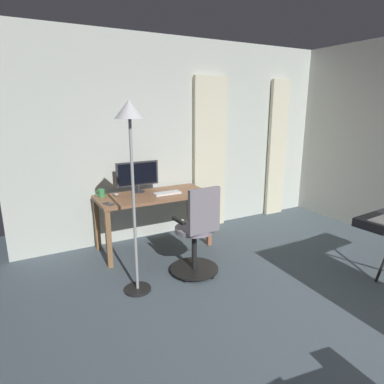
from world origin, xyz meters
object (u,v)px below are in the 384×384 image
office_chair (197,235)px  computer_keyboard (167,193)px  desk (153,201)px  computer_monitor (138,175)px  mug_tea (101,193)px  computer_mouse (116,194)px  cell_phone_face_up (109,204)px  floor_lamp (131,142)px

office_chair → computer_keyboard: size_ratio=2.90×
desk → computer_monitor: 0.42m
computer_monitor → computer_keyboard: computer_monitor is taller
computer_keyboard → desk: bearing=-25.3°
desk → office_chair: size_ratio=1.40×
office_chair → mug_tea: size_ratio=8.52×
computer_mouse → mug_tea: size_ratio=0.81×
computer_monitor → computer_mouse: computer_monitor is taller
computer_monitor → cell_phone_face_up: (0.50, 0.39, -0.23)m
office_chair → computer_mouse: office_chair is taller
mug_tea → floor_lamp: 1.35m
mug_tea → floor_lamp: size_ratio=0.06×
computer_keyboard → computer_mouse: 0.66m
computer_monitor → computer_keyboard: 0.47m
computer_keyboard → cell_phone_face_up: (0.80, 0.10, -0.01)m
desk → floor_lamp: bearing=58.3°
office_chair → computer_monitor: size_ratio=1.81×
desk → cell_phone_face_up: 0.67m
desk → computer_mouse: (0.45, -0.16, 0.12)m
desk → office_chair: bearing=98.4°
computer_keyboard → computer_mouse: bearing=-21.4°
computer_monitor → computer_keyboard: bearing=135.5°
computer_monitor → office_chair: bearing=103.2°
computer_keyboard → mug_tea: 0.84m
cell_phone_face_up → mug_tea: bearing=-115.5°
computer_monitor → floor_lamp: size_ratio=0.30×
cell_phone_face_up → floor_lamp: floor_lamp is taller
office_chair → computer_monitor: bearing=100.7°
cell_phone_face_up → floor_lamp: (-0.06, 0.76, 0.79)m
desk → office_chair: office_chair is taller
mug_tea → floor_lamp: bearing=92.6°
computer_mouse → cell_phone_face_up: size_ratio=0.69×
desk → computer_monitor: (0.13, -0.21, 0.33)m
desk → mug_tea: size_ratio=11.93×
computer_keyboard → floor_lamp: bearing=49.1°
desk → computer_keyboard: bearing=154.7°
mug_tea → office_chair: bearing=124.4°
floor_lamp → computer_mouse: bearing=-96.8°
mug_tea → computer_keyboard: bearing=161.5°
mug_tea → cell_phone_face_up: bearing=89.5°
office_chair → computer_keyboard: (-0.03, -0.86, 0.28)m
office_chair → mug_tea: 1.40m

